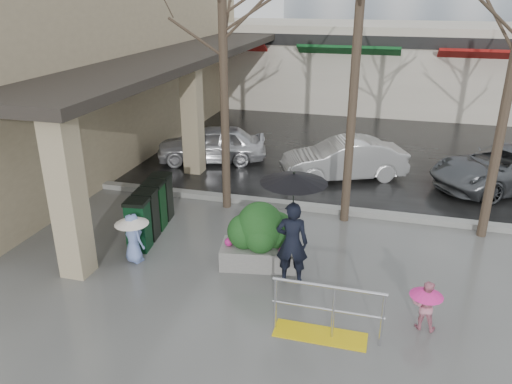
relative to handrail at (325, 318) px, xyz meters
The scene contains 19 objects.
ground 1.85m from the handrail, 138.58° to the left, with size 120.00×120.00×0.00m, color #51514F.
street_asphalt 23.24m from the handrail, 93.36° to the left, with size 120.00×36.00×0.01m, color black.
curb 5.38m from the handrail, 104.66° to the left, with size 120.00×0.30×0.15m, color gray.
near_building 14.32m from the handrail, 138.39° to the left, with size 6.00×18.00×8.00m, color tan.
canopy_slab 11.54m from the handrail, 123.81° to the left, with size 2.80×18.00×0.25m, color #2D2823.
pillar_front 5.48m from the handrail, behind, with size 0.55×0.55×3.50m, color tan.
pillar_back 9.02m from the handrail, 126.15° to the left, with size 0.55×0.55×3.50m, color tan.
storefront_row 19.25m from the handrail, 88.07° to the left, with size 34.00×6.74×4.00m.
handrail is the anchor object (origin of this frame).
tree_west 7.52m from the handrail, 124.99° to the left, with size 3.20×3.20×6.80m.
tree_midwest 6.83m from the handrail, 91.91° to the left, with size 3.20×3.20×7.00m.
woman 2.08m from the handrail, 119.85° to the left, with size 1.30×1.30×2.38m.
child_pink 1.79m from the handrail, 23.01° to the left, with size 0.58×0.58×0.93m.
child_blue 4.61m from the handrail, 161.53° to the left, with size 0.73×0.73×1.13m.
planter 2.66m from the handrail, 129.17° to the left, with size 1.78×1.10×1.45m.
news_boxes 5.42m from the handrail, 148.59° to the left, with size 0.76×2.21×1.21m.
car_a 9.78m from the handrail, 121.36° to the left, with size 1.49×3.70×1.26m, color silver.
car_b 7.92m from the handrail, 93.97° to the left, with size 1.33×3.82×1.26m, color silver.
car_c 9.33m from the handrail, 63.33° to the left, with size 2.09×4.53×1.26m, color #54585C.
Camera 1 is at (2.10, -8.27, 5.54)m, focal length 35.00 mm.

